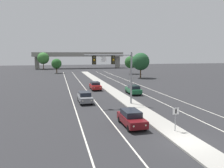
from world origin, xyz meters
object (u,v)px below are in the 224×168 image
(car_oncoming_red, at_px, (95,86))
(tree_far_left_a, at_px, (43,58))
(car_oncoming_darkred, at_px, (131,118))
(car_oncoming_grey, at_px, (85,97))
(tree_far_left_c, at_px, (57,64))
(tree_far_right_a, at_px, (141,62))
(overhead_signal_mast, at_px, (117,67))
(tree_far_right_c, at_px, (131,62))
(car_receding_green, at_px, (133,90))
(median_sign_post, at_px, (176,116))

(car_oncoming_red, height_order, tree_far_left_a, tree_far_left_a)
(car_oncoming_darkred, distance_m, car_oncoming_grey, 12.42)
(tree_far_left_c, relative_size, tree_far_right_a, 0.72)
(car_oncoming_red, xyz_separation_m, tree_far_left_a, (-13.29, 63.25, 4.12))
(car_oncoming_red, height_order, tree_far_left_c, tree_far_left_c)
(overhead_signal_mast, xyz_separation_m, tree_far_right_c, (17.09, 46.29, -1.22))
(overhead_signal_mast, distance_m, tree_far_left_c, 56.07)
(car_oncoming_darkred, distance_m, tree_far_right_a, 45.39)
(car_receding_green, bearing_deg, car_oncoming_grey, -150.90)
(car_receding_green, bearing_deg, tree_far_right_a, 66.95)
(car_oncoming_darkred, xyz_separation_m, car_oncoming_red, (0.18, 23.50, 0.00))
(median_sign_post, distance_m, tree_far_right_c, 60.18)
(median_sign_post, distance_m, car_oncoming_darkred, 4.33)
(overhead_signal_mast, xyz_separation_m, tree_far_right_a, (15.68, 32.76, -0.51))
(overhead_signal_mast, height_order, tree_far_left_a, tree_far_left_a)
(tree_far_right_a, bearing_deg, tree_far_left_c, 136.49)
(median_sign_post, bearing_deg, tree_far_right_c, 75.85)
(median_sign_post, distance_m, tree_far_left_c, 68.30)
(car_oncoming_darkred, xyz_separation_m, tree_far_left_c, (-7.30, 64.74, 2.62))
(overhead_signal_mast, relative_size, car_receding_green, 1.61)
(overhead_signal_mast, bearing_deg, car_oncoming_red, 92.92)
(tree_far_right_a, height_order, tree_far_right_c, tree_far_right_a)
(median_sign_post, relative_size, car_receding_green, 0.49)
(overhead_signal_mast, relative_size, median_sign_post, 3.27)
(overhead_signal_mast, xyz_separation_m, median_sign_post, (2.39, -12.01, -3.72))
(car_oncoming_darkred, relative_size, car_oncoming_grey, 1.00)
(median_sign_post, height_order, tree_far_left_c, tree_far_left_c)
(car_receding_green, bearing_deg, tree_far_right_c, 72.65)
(car_oncoming_red, distance_m, tree_far_right_a, 25.09)
(median_sign_post, xyz_separation_m, car_oncoming_red, (-3.12, 26.20, -0.77))
(tree_far_left_c, height_order, tree_far_right_a, tree_far_right_a)
(car_oncoming_grey, xyz_separation_m, car_oncoming_red, (3.40, 11.50, 0.00))
(tree_far_right_c, bearing_deg, tree_far_left_c, 160.12)
(tree_far_right_a, bearing_deg, tree_far_left_a, 123.61)
(overhead_signal_mast, distance_m, car_oncoming_grey, 6.66)
(car_oncoming_red, xyz_separation_m, tree_far_right_a, (16.40, 18.57, 3.98))
(car_oncoming_darkred, relative_size, tree_far_right_c, 0.72)
(car_oncoming_grey, relative_size, tree_far_left_c, 0.85)
(car_oncoming_darkred, bearing_deg, car_receding_green, 70.78)
(tree_far_right_a, bearing_deg, car_oncoming_grey, -123.37)
(tree_far_right_c, bearing_deg, car_receding_green, -107.35)
(car_oncoming_darkred, bearing_deg, median_sign_post, -39.36)
(car_receding_green, xyz_separation_m, tree_far_left_c, (-13.26, 47.63, 2.62))
(car_oncoming_darkred, xyz_separation_m, car_receding_green, (5.97, 17.11, 0.00))
(tree_far_left_a, distance_m, tree_far_right_c, 44.03)
(overhead_signal_mast, xyz_separation_m, car_receding_green, (5.06, 7.80, -4.48))
(car_oncoming_darkred, distance_m, tree_far_left_a, 87.83)
(overhead_signal_mast, relative_size, tree_far_right_c, 1.15)
(car_oncoming_red, bearing_deg, car_oncoming_grey, -106.45)
(overhead_signal_mast, xyz_separation_m, tree_far_left_a, (-14.02, 77.44, -0.36))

